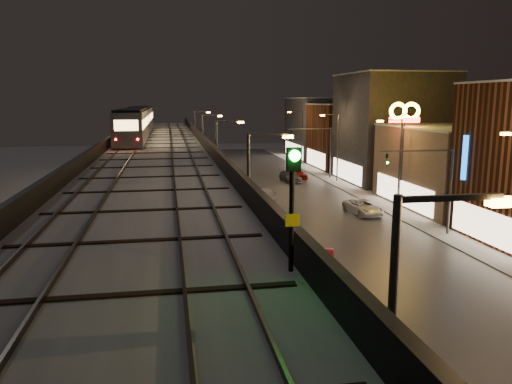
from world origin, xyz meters
TOP-DOWN VIEW (x-y plane):
  - road_surface at (7.50, 35.00)m, footprint 17.00×120.00m
  - sidewalk_right at (17.50, 35.00)m, footprint 4.00×120.00m
  - under_viaduct_pavement at (-6.00, 35.00)m, footprint 11.00×120.00m
  - elevated_viaduct at (-6.00, 31.84)m, footprint 9.00×100.00m
  - viaduct_trackbed at (-6.01, 31.97)m, footprint 8.40×100.00m
  - viaduct_parapet_streetside at (-1.65, 32.00)m, footprint 0.30×100.00m
  - viaduct_parapet_far at (-10.35, 32.00)m, footprint 0.30×100.00m
  - building_c at (23.99, 32.00)m, footprint 12.20×15.20m
  - building_d at (23.99, 48.00)m, footprint 12.20×13.20m
  - building_e at (23.99, 62.00)m, footprint 12.20×12.20m
  - building_f at (23.99, 76.00)m, footprint 12.20×16.20m
  - streetlight_left_0 at (-0.43, -5.00)m, footprint 2.57×0.28m
  - streetlight_left_1 at (-0.43, 13.00)m, footprint 2.57×0.28m
  - streetlight_left_2 at (-0.43, 31.00)m, footprint 2.57×0.28m
  - streetlight_right_2 at (16.73, 31.00)m, footprint 2.56×0.28m
  - streetlight_left_3 at (-0.43, 49.00)m, footprint 2.57×0.28m
  - streetlight_right_3 at (16.73, 49.00)m, footprint 2.56×0.28m
  - streetlight_left_4 at (-0.43, 67.00)m, footprint 2.57×0.28m
  - streetlight_right_4 at (16.73, 67.00)m, footprint 2.56×0.28m
  - traffic_light_rig_a at (15.84, 22.00)m, footprint 6.10×0.34m
  - traffic_light_rig_b at (15.84, 52.00)m, footprint 6.10×0.34m
  - subway_train at (-8.50, 47.50)m, footprint 2.74×33.56m
  - rail_signal at (-2.10, -2.39)m, footprint 0.35×0.43m
  - car_near_white at (4.79, 16.36)m, footprint 2.31×3.92m
  - car_mid_silver at (3.48, 31.38)m, footprint 3.19×5.65m
  - car_mid_dark at (5.07, 38.27)m, footprint 1.95×4.55m
  - car_far_white at (1.26, 61.77)m, footprint 1.67×3.75m
  - car_onc_dark at (13.04, 30.02)m, footprint 2.80×5.16m
  - car_onc_white at (10.86, 50.02)m, footprint 2.32×5.12m
  - car_onc_red at (12.19, 51.92)m, footprint 2.64×4.58m
  - sign_mcdonalds at (18.00, 32.54)m, footprint 3.14×0.64m
  - sign_carwash at (18.50, 21.87)m, footprint 1.55×0.35m

SIDE VIEW (x-z plane):
  - road_surface at x=7.50m, z-range 0.00..0.06m
  - under_viaduct_pavement at x=-6.00m, z-range 0.00..0.06m
  - sidewalk_right at x=17.50m, z-range 0.00..0.14m
  - car_near_white at x=4.79m, z-range 0.00..1.22m
  - car_far_white at x=1.26m, z-range 0.00..1.25m
  - car_mid_dark at x=5.07m, z-range 0.00..1.31m
  - car_onc_dark at x=13.04m, z-range 0.00..1.37m
  - car_onc_white at x=10.86m, z-range 0.00..1.46m
  - car_onc_red at x=12.19m, z-range 0.00..1.46m
  - car_mid_silver at x=3.48m, z-range 0.00..1.49m
  - building_c at x=23.99m, z-range 0.00..8.16m
  - traffic_light_rig_a at x=15.84m, z-range 1.00..8.00m
  - traffic_light_rig_b at x=15.84m, z-range 1.00..8.00m
  - building_e at x=23.99m, z-range 0.00..10.16m
  - streetlight_left_0 at x=-0.43m, z-range 0.74..9.74m
  - streetlight_left_1 at x=-0.43m, z-range 0.74..9.74m
  - streetlight_left_2 at x=-0.43m, z-range 0.74..9.74m
  - streetlight_right_2 at x=16.73m, z-range 0.74..9.74m
  - streetlight_left_3 at x=-0.43m, z-range 0.74..9.74m
  - streetlight_right_3 at x=16.73m, z-range 0.74..9.74m
  - streetlight_left_4 at x=-0.43m, z-range 0.74..9.74m
  - streetlight_right_4 at x=16.73m, z-range 0.74..9.74m
  - building_f at x=23.99m, z-range 0.00..11.16m
  - elevated_viaduct at x=-6.00m, z-range 2.47..8.77m
  - sign_carwash at x=18.50m, z-range 1.63..9.69m
  - viaduct_trackbed at x=-6.01m, z-range 6.23..6.55m
  - viaduct_parapet_streetside at x=-1.65m, z-range 6.30..7.40m
  - viaduct_parapet_far at x=-10.35m, z-range 6.30..7.40m
  - building_d at x=23.99m, z-range 0.00..14.16m
  - subway_train at x=-8.50m, z-range 6.61..9.88m
  - sign_mcdonalds at x=18.00m, z-range 3.37..13.90m
  - rail_signal at x=-2.10m, z-range 7.26..10.32m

